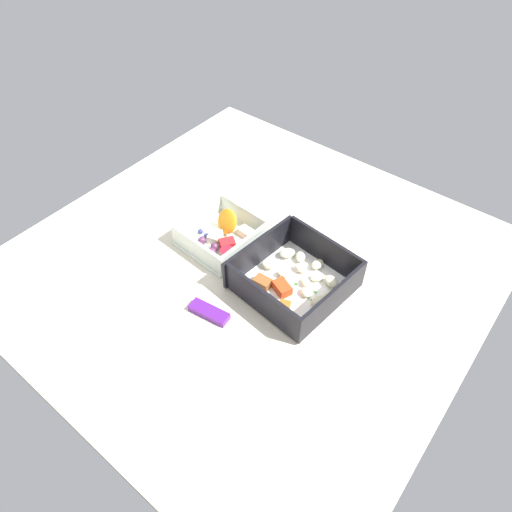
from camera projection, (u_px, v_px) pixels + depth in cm
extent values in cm
cube|color=beige|center=(252.00, 264.00, 87.35)|extent=(80.00, 80.00, 2.00)
cube|color=white|center=(293.00, 287.00, 81.99)|extent=(18.75, 18.60, 0.60)
cube|color=black|center=(333.00, 301.00, 75.59)|extent=(2.35, 16.89, 6.09)
cube|color=black|center=(260.00, 250.00, 83.51)|extent=(2.35, 16.89, 6.09)
cube|color=black|center=(261.00, 301.00, 75.56)|extent=(15.86, 2.25, 6.09)
cube|color=black|center=(325.00, 250.00, 83.55)|extent=(15.86, 2.25, 6.09)
ellipsoid|color=beige|center=(305.00, 282.00, 81.33)|extent=(2.60, 2.48, 1.07)
ellipsoid|color=beige|center=(284.00, 273.00, 82.68)|extent=(2.67, 2.14, 1.17)
ellipsoid|color=beige|center=(318.00, 301.00, 78.35)|extent=(2.44, 2.93, 1.26)
ellipsoid|color=beige|center=(300.00, 257.00, 85.29)|extent=(2.80, 3.09, 1.27)
ellipsoid|color=beige|center=(269.00, 264.00, 84.08)|extent=(2.89, 2.32, 1.27)
ellipsoid|color=beige|center=(317.00, 277.00, 82.01)|extent=(2.79, 2.89, 1.19)
ellipsoid|color=beige|center=(331.00, 281.00, 81.09)|extent=(3.47, 3.03, 1.45)
ellipsoid|color=beige|center=(327.00, 295.00, 79.41)|extent=(2.18, 2.43, 1.00)
ellipsoid|color=beige|center=(317.00, 264.00, 84.00)|extent=(2.13, 2.81, 1.31)
ellipsoid|color=beige|center=(287.00, 253.00, 85.77)|extent=(3.41, 3.57, 1.47)
ellipsoid|color=beige|center=(301.00, 268.00, 83.43)|extent=(2.64, 2.03, 1.21)
ellipsoid|color=beige|center=(306.00, 292.00, 79.74)|extent=(2.65, 2.41, 1.09)
cube|color=#AD5B1E|center=(284.00, 309.00, 77.50)|extent=(2.85, 3.39, 1.29)
cube|color=red|center=(282.00, 288.00, 80.29)|extent=(3.93, 3.33, 1.75)
cube|color=brown|center=(262.00, 282.00, 81.27)|extent=(3.11, 2.27, 1.53)
cube|color=#387A33|center=(313.00, 301.00, 79.35)|extent=(0.60, 0.40, 0.20)
cube|color=#387A33|center=(296.00, 284.00, 81.89)|extent=(0.60, 0.40, 0.20)
cube|color=#387A33|center=(315.00, 292.00, 80.66)|extent=(0.60, 0.40, 0.20)
cube|color=#387A33|center=(280.00, 276.00, 83.11)|extent=(0.60, 0.40, 0.20)
cube|color=#387A33|center=(308.00, 297.00, 79.92)|extent=(0.60, 0.40, 0.20)
cube|color=#387A33|center=(291.00, 255.00, 86.66)|extent=(0.60, 0.40, 0.20)
cube|color=silver|center=(222.00, 240.00, 89.93)|extent=(13.83, 13.93, 0.60)
cube|color=silver|center=(245.00, 247.00, 85.39)|extent=(1.42, 13.15, 4.00)
cube|color=silver|center=(199.00, 217.00, 91.11)|extent=(1.42, 13.15, 4.00)
cube|color=silver|center=(197.00, 249.00, 85.06)|extent=(11.86, 1.34, 4.00)
cube|color=silver|center=(244.00, 215.00, 91.45)|extent=(11.86, 1.34, 4.00)
ellipsoid|color=orange|center=(227.00, 221.00, 89.36)|extent=(5.51, 4.60, 4.90)
cube|color=red|center=(227.00, 244.00, 87.59)|extent=(3.39, 3.56, 1.71)
cube|color=#F4EACC|center=(246.00, 232.00, 89.90)|extent=(2.75, 2.17, 1.55)
cube|color=#F4EACC|center=(215.00, 237.00, 88.93)|extent=(2.88, 3.35, 1.71)
sphere|color=#562D4C|center=(200.00, 246.00, 87.05)|extent=(1.88, 1.88, 1.88)
sphere|color=#562D4C|center=(212.00, 252.00, 86.08)|extent=(1.78, 1.78, 1.78)
sphere|color=#562D4C|center=(202.00, 240.00, 88.31)|extent=(1.60, 1.60, 1.60)
sphere|color=#562D4C|center=(215.00, 247.00, 87.30)|extent=(1.45, 1.45, 1.45)
cone|color=red|center=(227.00, 254.00, 85.55)|extent=(2.60, 2.60, 2.08)
sphere|color=navy|center=(190.00, 239.00, 89.04)|extent=(1.07, 1.07, 1.07)
sphere|color=navy|center=(184.00, 240.00, 88.87)|extent=(1.05, 1.05, 1.05)
sphere|color=navy|center=(200.00, 231.00, 90.43)|extent=(1.03, 1.03, 1.03)
sphere|color=navy|center=(206.00, 235.00, 89.72)|extent=(0.93, 0.93, 0.93)
cube|color=#51197A|center=(209.00, 312.00, 77.81)|extent=(7.26, 3.35, 1.20)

